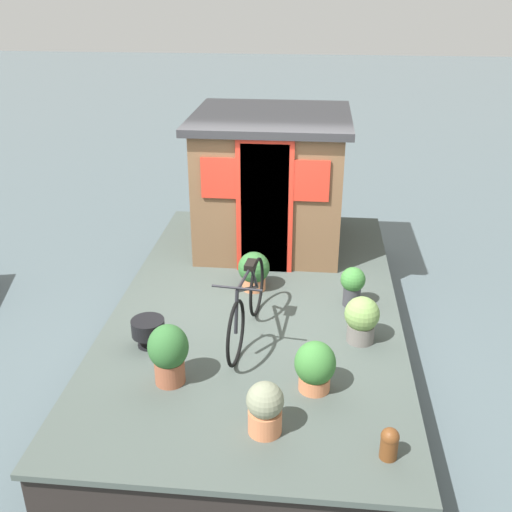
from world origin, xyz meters
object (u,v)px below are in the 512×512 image
at_px(potted_plant_ivy, 353,284).
at_px(charcoal_grill, 148,328).
at_px(potted_plant_lavender, 315,366).
at_px(houseboat_cabin, 271,180).
at_px(mooring_bollard, 389,443).
at_px(potted_plant_sage, 169,353).
at_px(potted_plant_succulent, 362,319).
at_px(potted_plant_basil, 254,270).
at_px(bicycle, 247,305).
at_px(potted_plant_mint, 265,408).

bearing_deg(potted_plant_ivy, charcoal_grill, 116.84).
bearing_deg(potted_plant_lavender, houseboat_cabin, 11.43).
bearing_deg(mooring_bollard, potted_plant_sage, 67.74).
height_order(potted_plant_succulent, potted_plant_ivy, potted_plant_succulent).
relative_size(potted_plant_sage, potted_plant_basil, 1.26).
height_order(potted_plant_sage, charcoal_grill, potted_plant_sage).
xyz_separation_m(bicycle, potted_plant_mint, (-1.49, -0.32, -0.13)).
distance_m(potted_plant_ivy, charcoal_grill, 2.41).
distance_m(bicycle, potted_plant_sage, 1.09).
relative_size(potted_plant_ivy, charcoal_grill, 1.39).
bearing_deg(charcoal_grill, potted_plant_succulent, -81.82).
xyz_separation_m(houseboat_cabin, charcoal_grill, (-2.85, 1.04, -0.73)).
bearing_deg(potted_plant_basil, potted_plant_mint, -171.92).
bearing_deg(mooring_bollard, potted_plant_succulent, 4.38).
relative_size(bicycle, potted_plant_ivy, 3.46).
distance_m(potted_plant_basil, potted_plant_lavender, 2.09).
bearing_deg(potted_plant_ivy, mooring_bollard, -175.57).
xyz_separation_m(potted_plant_ivy, mooring_bollard, (-2.48, -0.19, -0.12)).
distance_m(potted_plant_succulent, potted_plant_ivy, 0.77).
xyz_separation_m(potted_plant_ivy, potted_plant_lavender, (-1.65, 0.41, -0.02)).
bearing_deg(houseboat_cabin, potted_plant_sage, 168.85).
xyz_separation_m(potted_plant_succulent, mooring_bollard, (-1.72, -0.13, -0.12)).
relative_size(houseboat_cabin, mooring_bollard, 7.46).
distance_m(potted_plant_lavender, mooring_bollard, 1.04).
relative_size(potted_plant_basil, charcoal_grill, 1.40).
distance_m(bicycle, potted_plant_ivy, 1.40).
xyz_separation_m(potted_plant_lavender, mooring_bollard, (-0.83, -0.61, -0.10)).
bearing_deg(potted_plant_succulent, potted_plant_sage, 116.20).
height_order(potted_plant_succulent, potted_plant_basil, potted_plant_succulent).
bearing_deg(mooring_bollard, potted_plant_lavender, 36.02).
bearing_deg(potted_plant_ivy, bicycle, 124.70).
bearing_deg(houseboat_cabin, bicycle, 179.09).
relative_size(potted_plant_sage, mooring_bollard, 2.15).
xyz_separation_m(potted_plant_basil, potted_plant_lavender, (-1.94, -0.77, 0.00)).
bearing_deg(bicycle, potted_plant_ivy, -55.30).
relative_size(potted_plant_lavender, mooring_bollard, 1.76).
distance_m(potted_plant_mint, potted_plant_lavender, 0.75).
height_order(houseboat_cabin, potted_plant_lavender, houseboat_cabin).
height_order(bicycle, charcoal_grill, bicycle).
bearing_deg(potted_plant_mint, potted_plant_ivy, -19.84).
bearing_deg(charcoal_grill, houseboat_cabin, -20.07).
xyz_separation_m(potted_plant_sage, potted_plant_succulent, (0.91, -1.84, -0.06)).
distance_m(bicycle, mooring_bollard, 2.17).
xyz_separation_m(potted_plant_sage, potted_plant_lavender, (0.02, -1.37, -0.07)).
distance_m(potted_plant_sage, potted_plant_succulent, 2.06).
height_order(houseboat_cabin, potted_plant_mint, houseboat_cabin).
xyz_separation_m(bicycle, mooring_bollard, (-1.69, -1.34, -0.22)).
xyz_separation_m(bicycle, potted_plant_ivy, (0.79, -1.15, -0.10)).
xyz_separation_m(houseboat_cabin, potted_plant_lavender, (-3.42, -0.69, -0.69)).
height_order(potted_plant_ivy, potted_plant_basil, potted_plant_basil).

